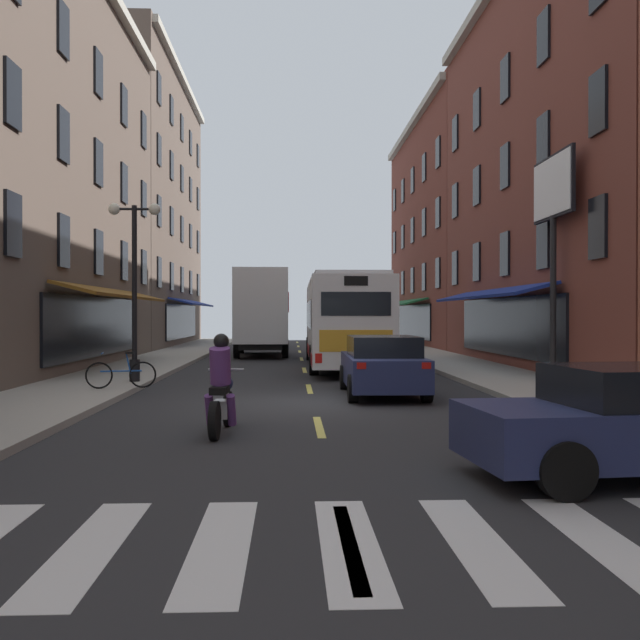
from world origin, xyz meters
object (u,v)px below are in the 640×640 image
object	(u,v)px
billboard_sign	(553,208)
street_lamp_twin	(134,282)
box_truck	(262,313)
bicycle_near	(121,374)
motorcycle_rider	(221,391)
transit_bus	(343,321)
sedan_mid	(382,365)
sedan_far	(264,336)

from	to	relation	value
billboard_sign	street_lamp_twin	xyz separation A→B (m)	(-11.83, -0.45, -2.18)
box_truck	bicycle_near	size ratio (longest dim) A/B	4.28
billboard_sign	motorcycle_rider	size ratio (longest dim) A/B	3.10
billboard_sign	street_lamp_twin	bearing A→B (deg)	-177.83
transit_bus	bicycle_near	world-z (taller)	transit_bus
motorcycle_rider	bicycle_near	bearing A→B (deg)	116.56
sedan_mid	bicycle_near	world-z (taller)	sedan_mid
box_truck	sedan_far	bearing A→B (deg)	91.45
billboard_sign	transit_bus	distance (m)	9.34
box_truck	transit_bus	bearing A→B (deg)	-65.39
transit_bus	box_truck	size ratio (longest dim) A/B	1.69
bicycle_near	street_lamp_twin	distance (m)	3.02
billboard_sign	bicycle_near	xyz separation A→B (m)	(-11.76, -2.33, -4.53)
motorcycle_rider	street_lamp_twin	xyz separation A→B (m)	(-3.13, 8.00, 2.15)
box_truck	bicycle_near	bearing A→B (deg)	-99.91
box_truck	motorcycle_rider	distance (m)	22.50
sedan_mid	transit_bus	bearing A→B (deg)	91.55
transit_bus	sedan_mid	xyz separation A→B (m)	(0.26, -9.70, -1.01)
billboard_sign	sedan_far	world-z (taller)	billboard_sign
transit_bus	street_lamp_twin	world-z (taller)	street_lamp_twin
transit_bus	sedan_mid	world-z (taller)	transit_bus
sedan_far	billboard_sign	bearing A→B (deg)	-68.92
sedan_mid	motorcycle_rider	distance (m)	6.45
transit_bus	sedan_mid	bearing A→B (deg)	-88.45
box_truck	motorcycle_rider	size ratio (longest dim) A/B	3.50
bicycle_near	sedan_mid	bearing A→B (deg)	-5.61
box_truck	street_lamp_twin	size ratio (longest dim) A/B	1.48
billboard_sign	box_truck	distance (m)	16.87
bicycle_near	motorcycle_rider	bearing A→B (deg)	-63.44
box_truck	sedan_mid	world-z (taller)	box_truck
bicycle_near	transit_bus	bearing A→B (deg)	55.68
sedan_mid	motorcycle_rider	bearing A→B (deg)	-121.72
box_truck	motorcycle_rider	bearing A→B (deg)	-89.48
transit_bus	box_truck	bearing A→B (deg)	114.61
sedan_far	bicycle_near	distance (m)	26.19
billboard_sign	transit_bus	bearing A→B (deg)	129.59
sedan_mid	street_lamp_twin	bearing A→B (deg)	158.93
transit_bus	sedan_far	world-z (taller)	transit_bus
sedan_mid	street_lamp_twin	distance (m)	7.30
transit_bus	billboard_sign	bearing A→B (deg)	-50.41
motorcycle_rider	transit_bus	bearing A→B (deg)	78.36
motorcycle_rider	street_lamp_twin	bearing A→B (deg)	111.37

